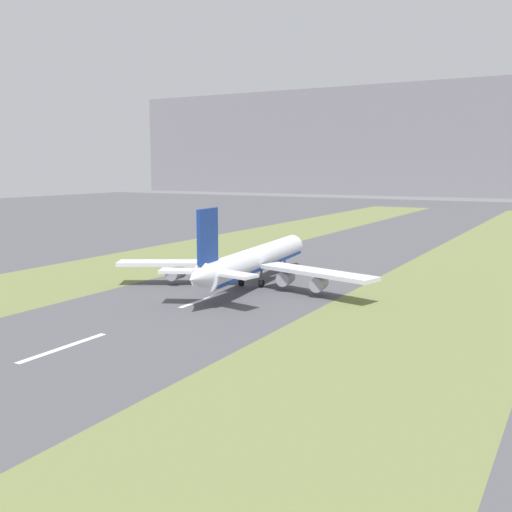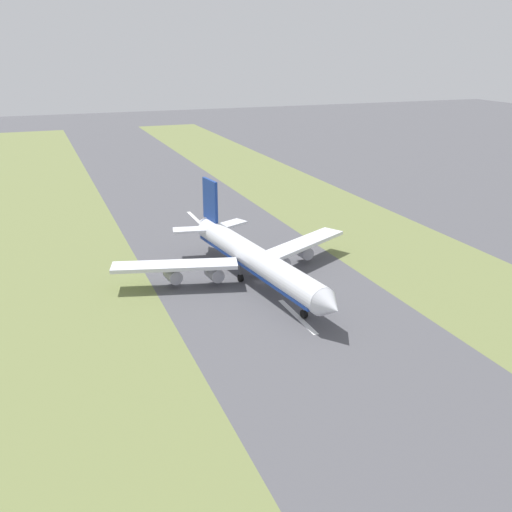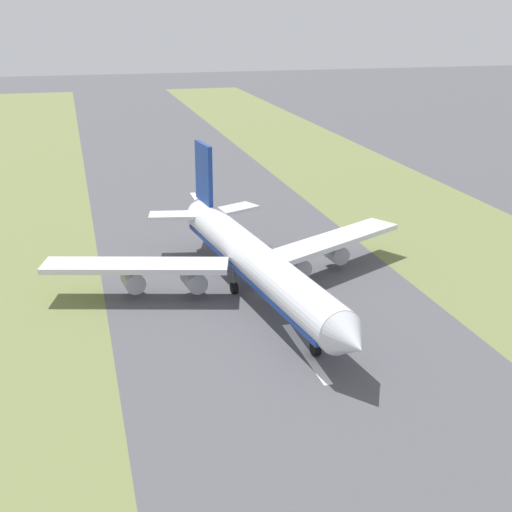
% 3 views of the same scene
% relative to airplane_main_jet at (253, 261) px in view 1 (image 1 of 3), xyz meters
% --- Properties ---
extents(ground_plane, '(800.00, 800.00, 0.00)m').
position_rel_airplane_main_jet_xyz_m(ground_plane, '(-1.88, 0.82, -6.02)').
color(ground_plane, '#4C4C51').
extents(grass_median_west, '(40.00, 600.00, 0.01)m').
position_rel_airplane_main_jet_xyz_m(grass_median_west, '(-46.88, 0.82, -6.02)').
color(grass_median_west, olive).
rests_on(grass_median_west, ground).
extents(grass_median_east, '(40.00, 600.00, 0.01)m').
position_rel_airplane_main_jet_xyz_m(grass_median_east, '(43.12, 0.82, -6.02)').
color(grass_median_east, olive).
rests_on(grass_median_east, ground).
extents(centreline_dash_near, '(1.20, 18.00, 0.01)m').
position_rel_airplane_main_jet_xyz_m(centreline_dash_near, '(-1.88, -58.11, -6.01)').
color(centreline_dash_near, silver).
rests_on(centreline_dash_near, ground).
extents(centreline_dash_mid, '(1.20, 18.00, 0.01)m').
position_rel_airplane_main_jet_xyz_m(centreline_dash_mid, '(-1.88, -18.11, -6.01)').
color(centreline_dash_mid, silver).
rests_on(centreline_dash_mid, ground).
extents(centreline_dash_far, '(1.20, 18.00, 0.01)m').
position_rel_airplane_main_jet_xyz_m(centreline_dash_far, '(-1.88, 21.89, -6.01)').
color(centreline_dash_far, silver).
rests_on(centreline_dash_far, ground).
extents(airplane_main_jet, '(63.64, 67.16, 20.20)m').
position_rel_airplane_main_jet_xyz_m(airplane_main_jet, '(0.00, 0.00, 0.00)').
color(airplane_main_jet, silver).
rests_on(airplane_main_jet, ground).
extents(mountain_ridge, '(800.00, 120.00, 108.87)m').
position_rel_airplane_main_jet_xyz_m(mountain_ridge, '(-1.88, 520.82, 48.42)').
color(mountain_ridge, gray).
rests_on(mountain_ridge, ground).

